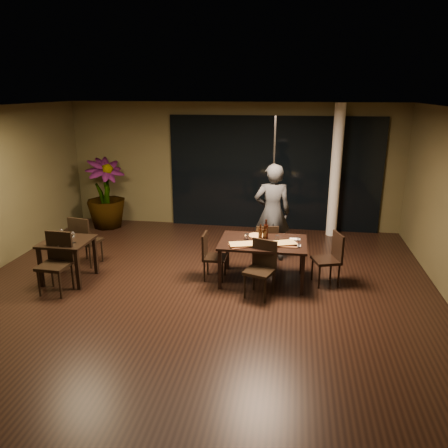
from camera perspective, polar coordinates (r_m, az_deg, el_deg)
The scene contains 31 objects.
ground at distance 7.31m, azimuth -3.45°, elevation -9.49°, with size 8.00×8.00×0.00m, color black.
wall_back at distance 10.67m, azimuth 1.15°, elevation 7.62°, with size 8.00×0.10×3.00m, color #484226.
wall_front at distance 3.27m, azimuth -20.22°, elevation -17.07°, with size 8.00×0.10×3.00m, color #484226.
ceiling at distance 6.53m, azimuth -3.94°, elevation 14.89°, with size 8.00×8.00×0.04m, color silver.
window_panel at distance 10.51m, azimuth 6.51°, elevation 6.54°, with size 5.00×0.06×2.70m, color black.
column at distance 10.21m, azimuth 14.37°, elevation 6.65°, with size 0.24×0.24×3.00m, color white.
main_table at distance 7.64m, azimuth 5.12°, elevation -2.80°, with size 1.50×1.00×0.75m.
side_table at distance 8.15m, azimuth -19.78°, elevation -2.87°, with size 0.80×0.80×0.75m.
chair_main_far at distance 8.23m, azimuth 5.56°, elevation -2.68°, with size 0.47×0.47×0.88m.
chair_main_near at distance 7.20m, azimuth 4.93°, elevation -5.39°, with size 0.55×0.55×0.93m.
chair_main_left at distance 7.79m, azimuth -1.77°, elevation -3.89°, with size 0.40×0.40×0.85m.
chair_main_right at distance 7.80m, azimuth 13.80°, elevation -4.07°, with size 0.54×0.54×0.92m.
chair_side_far at distance 8.76m, azimuth -17.84°, elevation -1.81°, with size 0.54×0.54×0.99m.
chair_side_near at distance 7.82m, azimuth -21.01°, elevation -4.30°, with size 0.49×0.49×1.01m.
diner at distance 8.57m, azimuth 6.32°, elevation 1.47°, with size 0.66×0.44×1.94m, color #2C2E31.
potted_plant at distance 11.02m, azimuth -15.21°, elevation 3.86°, with size 0.92×0.92×1.69m, color #204A18.
pizza_board_left at distance 7.39m, azimuth 2.81°, elevation -2.78°, with size 0.55×0.27×0.01m, color #432415.
pizza_board_right at distance 7.48m, azimuth 7.35°, elevation -2.65°, with size 0.58×0.29×0.01m, color #4A2A18.
oblong_pizza_left at distance 7.38m, azimuth 2.81°, elevation -2.66°, with size 0.52×0.24×0.02m, color maroon, non-canonical shape.
oblong_pizza_right at distance 7.47m, azimuth 7.35°, elevation -2.53°, with size 0.52×0.24×0.02m, color maroon, non-canonical shape.
round_pizza at distance 7.87m, azimuth 4.31°, elevation -1.53°, with size 0.30×0.30×0.01m, color #AC1F13.
bottle_a at distance 7.58m, azimuth 4.77°, elevation -1.13°, with size 0.07×0.07×0.30m, color black, non-canonical shape.
bottle_b at distance 7.61m, azimuth 5.33°, elevation -1.18°, with size 0.06×0.06×0.28m, color black, non-canonical shape.
bottle_c at distance 7.69m, azimuth 5.50°, elevation -0.67°, with size 0.08×0.08×0.36m, color black, non-canonical shape.
tumbler_left at distance 7.69m, azimuth 3.00°, elevation -1.65°, with size 0.08×0.08×0.10m, color white.
tumbler_right at distance 7.71m, azimuth 6.95°, elevation -1.77°, with size 0.07×0.07×0.08m, color white.
napkin_near at distance 7.46m, azimuth 9.30°, elevation -2.80°, with size 0.18×0.10×0.01m, color white.
napkin_far at distance 7.77m, azimuth 9.25°, elevation -1.98°, with size 0.18×0.10×0.01m, color white.
wine_glass_a at distance 8.23m, azimuth -20.45°, elevation -1.21°, with size 0.07×0.07×0.16m, color white, non-canonical shape.
wine_glass_b at distance 7.92m, azimuth -19.11°, elevation -1.69°, with size 0.08×0.08×0.19m, color white, non-canonical shape.
side_napkin at distance 7.88m, azimuth -20.14°, elevation -2.57°, with size 0.18×0.11×0.01m, color white.
Camera 1 is at (1.47, -6.36, 3.29)m, focal length 35.00 mm.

